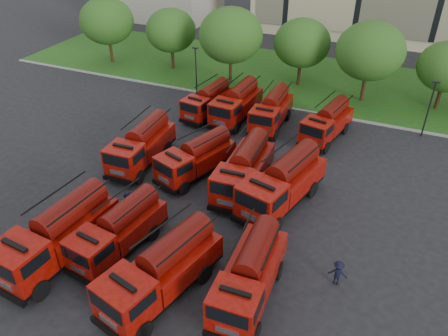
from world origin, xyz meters
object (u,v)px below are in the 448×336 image
object	(u,v)px
fire_truck_9	(237,103)
fire_truck_2	(162,270)
fire_truck_3	(250,274)
fire_truck_4	(142,145)
fire_truck_8	(208,101)
firefighter_4	(131,216)
fire_truck_0	(58,234)
fire_truck_7	(283,182)
fire_truck_11	(327,122)
firefighter_1	(107,300)
firefighter_3	(336,283)
fire_truck_6	(244,169)
fire_truck_1	(119,230)
fire_truck_5	(197,157)
fire_truck_10	(272,110)
firefighter_5	(263,223)
firefighter_2	(254,316)

from	to	relation	value
fire_truck_9	fire_truck_2	bearing A→B (deg)	-75.18
fire_truck_3	fire_truck_4	size ratio (longest dim) A/B	0.97
fire_truck_8	fire_truck_9	size ratio (longest dim) A/B	0.91
firefighter_4	fire_truck_0	bearing A→B (deg)	115.69
fire_truck_2	fire_truck_7	world-z (taller)	fire_truck_7
fire_truck_4	fire_truck_11	bearing A→B (deg)	35.82
fire_truck_2	firefighter_1	size ratio (longest dim) A/B	5.19
fire_truck_2	firefighter_3	bearing A→B (deg)	41.34
fire_truck_6	firefighter_4	bearing A→B (deg)	-136.72
fire_truck_1	fire_truck_2	bearing A→B (deg)	-17.04
fire_truck_3	fire_truck_7	size ratio (longest dim) A/B	0.86
fire_truck_4	firefighter_1	xyz separation A→B (m)	(5.54, -12.49, -1.65)
fire_truck_4	fire_truck_9	xyz separation A→B (m)	(3.96, 9.97, -0.02)
fire_truck_5	firefighter_3	distance (m)	13.74
fire_truck_4	fire_truck_11	world-z (taller)	fire_truck_4
firefighter_3	fire_truck_10	bearing A→B (deg)	-64.28
fire_truck_5	fire_truck_8	xyz separation A→B (m)	(-3.52, 9.53, -0.09)
fire_truck_1	fire_truck_9	size ratio (longest dim) A/B	0.96
fire_truck_1	fire_truck_4	world-z (taller)	fire_truck_4
firefighter_1	fire_truck_6	bearing A→B (deg)	75.02
firefighter_4	fire_truck_7	bearing A→B (deg)	-106.18
fire_truck_10	fire_truck_11	distance (m)	5.08
firefighter_5	firefighter_1	bearing A→B (deg)	70.88
fire_truck_11	fire_truck_5	bearing A→B (deg)	-117.32
fire_truck_3	fire_truck_6	distance (m)	9.82
fire_truck_1	fire_truck_10	bearing A→B (deg)	88.07
fire_truck_8	firefighter_1	xyz separation A→B (m)	(4.39, -22.23, -1.45)
firefighter_1	firefighter_4	xyz separation A→B (m)	(-2.80, 6.47, 0.00)
fire_truck_6	firefighter_2	bearing A→B (deg)	-68.15
fire_truck_2	fire_truck_8	size ratio (longest dim) A/B	1.21
fire_truck_11	fire_truck_0	bearing A→B (deg)	-106.69
fire_truck_3	fire_truck_4	xyz separation A→B (m)	(-12.40, 9.13, 0.04)
fire_truck_7	fire_truck_2	bearing A→B (deg)	-95.18
fire_truck_1	firefighter_5	distance (m)	9.22
fire_truck_9	fire_truck_5	bearing A→B (deg)	-82.33
firefighter_3	fire_truck_6	bearing A→B (deg)	-42.09
fire_truck_7	fire_truck_4	bearing A→B (deg)	-169.53
fire_truck_0	firefighter_5	xyz separation A→B (m)	(9.91, 7.58, -1.80)
fire_truck_6	firefighter_2	distance (m)	11.35
fire_truck_2	firefighter_2	bearing A→B (deg)	19.44
fire_truck_1	firefighter_5	xyz separation A→B (m)	(7.12, 5.66, -1.54)
fire_truck_7	firefighter_4	xyz separation A→B (m)	(-8.89, -5.28, -1.81)
fire_truck_9	firefighter_1	world-z (taller)	fire_truck_9
fire_truck_5	firefighter_4	size ratio (longest dim) A/B	3.66
fire_truck_1	firefighter_3	world-z (taller)	fire_truck_1
fire_truck_5	fire_truck_7	size ratio (longest dim) A/B	0.85
fire_truck_7	firefighter_1	bearing A→B (deg)	-103.28
fire_truck_2	fire_truck_7	size ratio (longest dim) A/B	0.96
fire_truck_3	firefighter_4	xyz separation A→B (m)	(-9.66, 3.11, -1.60)
fire_truck_6	fire_truck_11	world-z (taller)	fire_truck_6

